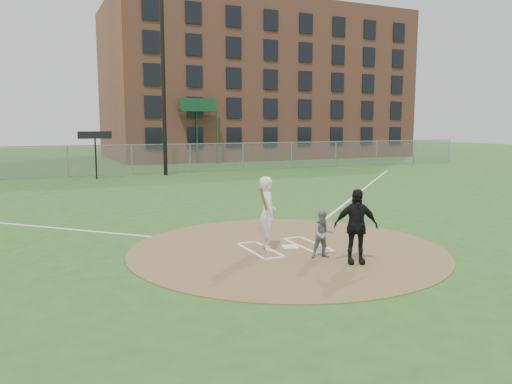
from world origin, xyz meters
name	(u,v)px	position (x,y,z in m)	size (l,w,h in m)	color
ground	(287,249)	(0.00, 0.00, 0.00)	(140.00, 140.00, 0.00)	#27531C
dirt_circle	(287,249)	(0.00, 0.00, 0.01)	(8.40, 8.40, 0.02)	brown
home_plate	(290,247)	(0.14, 0.08, 0.03)	(0.41, 0.41, 0.03)	white
foul_line_first	(361,191)	(9.00, 9.00, 0.01)	(0.10, 24.00, 0.01)	white
catcher	(323,234)	(0.39, -1.19, 0.62)	(0.58, 0.45, 1.19)	gray
umpire	(356,226)	(0.82, -1.93, 0.91)	(1.05, 0.44, 1.79)	black
batters_boxes	(284,247)	(0.00, 0.15, 0.03)	(2.08, 1.88, 0.01)	white
batter_at_plate	(267,213)	(-0.53, 0.10, 1.00)	(0.83, 1.04, 1.95)	white
outfield_fence	(132,160)	(0.00, 22.00, 1.02)	(56.08, 0.08, 2.03)	slate
brick_warehouse	(254,85)	(16.00, 37.96, 7.50)	(30.00, 17.17, 15.00)	#A35E46
light_pole	(163,73)	(2.00, 21.00, 6.61)	(1.20, 0.30, 12.22)	black
scoreboard_sign	(95,140)	(-2.50, 20.20, 2.39)	(2.00, 0.10, 2.93)	black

